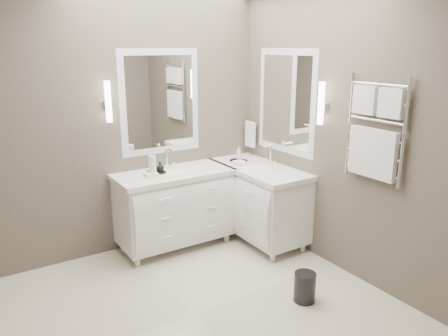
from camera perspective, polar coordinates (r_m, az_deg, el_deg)
floor at (r=3.79m, az=-3.95°, el=-18.57°), size 3.20×3.00×0.01m
wall_back at (r=4.58m, az=-13.43°, el=5.53°), size 3.20×0.01×2.70m
wall_front at (r=2.09m, az=15.79°, el=-6.77°), size 3.20×0.01×2.70m
wall_right at (r=4.21m, az=15.25°, el=4.53°), size 0.01×3.00×2.70m
vanity_back at (r=4.72m, az=-6.46°, el=-4.72°), size 1.24×0.59×0.97m
vanity_right at (r=4.89m, az=4.50°, el=-3.93°), size 0.59×1.24×0.97m
mirror_back at (r=4.70m, az=-8.30°, el=8.52°), size 0.90×0.02×1.10m
mirror_right at (r=4.73m, az=8.09°, el=8.57°), size 0.02×0.90×1.10m
sconce_back at (r=4.43m, az=-14.88°, el=8.28°), size 0.06×0.06×0.40m
sconce_right at (r=4.26m, az=12.56°, el=8.15°), size 0.06×0.06×0.40m
towel_bar_corner at (r=5.20m, az=3.45°, el=4.50°), size 0.03×0.22×0.30m
towel_ladder at (r=3.91m, az=19.07°, el=4.02°), size 0.06×0.58×0.90m
waste_bin at (r=3.94m, az=10.50°, el=-15.04°), size 0.19×0.19×0.26m
amenity_tray_back at (r=4.57m, az=-8.80°, el=-0.53°), size 0.17×0.14×0.02m
amenity_tray_right at (r=4.97m, az=1.91°, el=0.99°), size 0.16×0.19×0.02m
water_bottle at (r=4.44m, az=-9.33°, el=0.25°), size 0.08×0.08×0.21m
soap_bottle_a at (r=4.56m, az=-9.29°, el=0.34°), size 0.07×0.07×0.12m
soap_bottle_b at (r=4.54m, az=-8.34°, el=0.21°), size 0.09×0.09×0.10m
soap_bottle_c at (r=4.95m, az=1.92°, el=1.95°), size 0.07×0.07×0.15m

